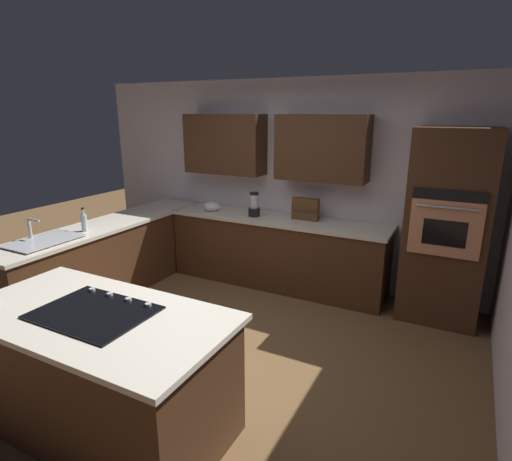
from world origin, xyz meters
TOP-DOWN VIEW (x-y plane):
  - ground_plane at (0.00, 0.00)m, footprint 14.00×14.00m
  - wall_back at (0.07, -2.04)m, footprint 6.00×0.44m
  - lower_cabinets_back at (0.10, -1.72)m, footprint 2.80×0.60m
  - countertop_back at (0.10, -1.72)m, footprint 2.84×0.64m
  - lower_cabinets_side at (1.82, -0.55)m, footprint 0.60×2.90m
  - countertop_side at (1.82, -0.55)m, footprint 0.64×2.94m
  - island_base at (0.12, 1.18)m, footprint 1.81×0.89m
  - island_top at (0.12, 1.18)m, footprint 1.89×0.97m
  - wall_oven at (-1.85, -1.72)m, footprint 0.80×0.66m
  - sink_unit at (1.83, 0.30)m, footprint 0.46×0.70m
  - cooktop at (0.12, 1.18)m, footprint 0.76×0.56m
  - blender at (0.40, -1.67)m, footprint 0.15×0.15m
  - mixing_bowl at (1.05, -1.67)m, footprint 0.23×0.23m
  - spice_rack at (-0.25, -1.80)m, footprint 0.33×0.11m
  - dish_soap_bottle at (1.77, -0.18)m, footprint 0.07×0.07m

SIDE VIEW (x-z plane):
  - ground_plane at x=0.00m, z-range 0.00..0.00m
  - lower_cabinets_back at x=0.10m, z-range 0.00..0.86m
  - lower_cabinets_side at x=1.82m, z-range 0.00..0.86m
  - island_base at x=0.12m, z-range 0.00..0.86m
  - countertop_back at x=0.10m, z-range 0.86..0.90m
  - countertop_side at x=1.82m, z-range 0.86..0.90m
  - island_top at x=0.12m, z-range 0.86..0.90m
  - cooktop at x=0.12m, z-range 0.89..0.92m
  - sink_unit at x=1.83m, z-range 0.80..1.03m
  - mixing_bowl at x=1.05m, z-range 0.90..1.03m
  - dish_soap_bottle at x=1.77m, z-range 0.87..1.14m
  - wall_oven at x=-1.85m, z-range 0.00..2.05m
  - blender at x=0.40m, z-range 0.88..1.19m
  - spice_rack at x=-0.25m, z-range 0.90..1.17m
  - wall_back at x=0.07m, z-range 0.13..2.73m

